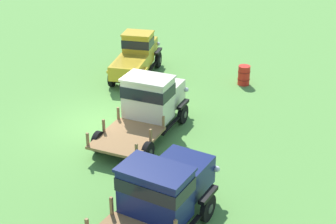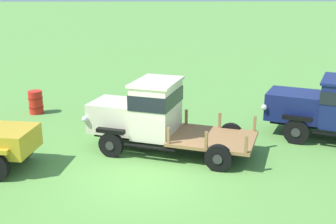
{
  "view_description": "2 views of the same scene",
  "coord_description": "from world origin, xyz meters",
  "views": [
    {
      "loc": [
        18.13,
        3.84,
        9.49
      ],
      "look_at": [
        0.7,
        2.79,
        1.0
      ],
      "focal_mm": 55.0,
      "sensor_mm": 36.0,
      "label": 1
    },
    {
      "loc": [
        0.31,
        -10.51,
        5.06
      ],
      "look_at": [
        0.7,
        2.79,
        1.0
      ],
      "focal_mm": 45.0,
      "sensor_mm": 36.0,
      "label": 2
    }
  ],
  "objects": [
    {
      "name": "ground_plane",
      "position": [
        0.0,
        0.0,
        0.0
      ],
      "size": [
        240.0,
        240.0,
        0.0
      ],
      "primitive_type": "plane",
      "color": "#5B9342"
    },
    {
      "name": "vintage_truck_second_in_line",
      "position": [
        0.16,
        2.06,
        1.15
      ],
      "size": [
        5.54,
        3.53,
        2.24
      ],
      "color": "black",
      "rests_on": "ground"
    },
    {
      "name": "vintage_truck_midrow_center",
      "position": [
        6.16,
        2.91,
        1.1
      ],
      "size": [
        5.69,
        4.12,
        2.09
      ],
      "color": "black",
      "rests_on": "ground"
    },
    {
      "name": "oil_drum_beside_row",
      "position": [
        -4.57,
        6.05,
        0.47
      ],
      "size": [
        0.59,
        0.59,
        0.93
      ],
      "color": "red",
      "rests_on": "ground"
    }
  ]
}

